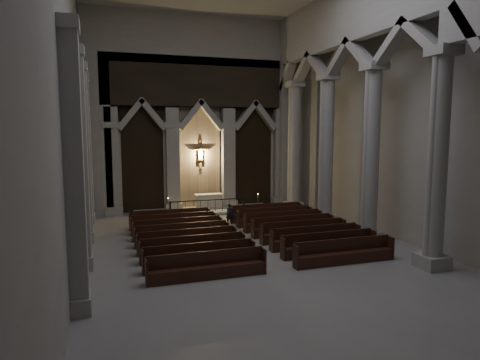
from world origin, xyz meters
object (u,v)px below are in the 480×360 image
at_px(altar_rail, 208,204).
at_px(candle_stand_right, 258,208).
at_px(candle_stand_left, 168,213).
at_px(pews, 244,236).
at_px(altar, 209,201).
at_px(worshipper, 230,214).

height_order(altar_rail, candle_stand_right, candle_stand_right).
height_order(altar_rail, candle_stand_left, candle_stand_left).
relative_size(candle_stand_left, pews, 0.13).
bearing_deg(candle_stand_right, candle_stand_left, 176.74).
bearing_deg(altar, candle_stand_right, -38.78).
bearing_deg(candle_stand_left, candle_stand_right, -3.26).
bearing_deg(altar, candle_stand_left, -148.32).
height_order(altar, candle_stand_right, candle_stand_right).
relative_size(candle_stand_left, candle_stand_right, 0.98).
distance_m(candle_stand_left, candle_stand_right, 5.36).
distance_m(altar, candle_stand_left, 3.32).
height_order(altar_rail, worshipper, worshipper).
bearing_deg(altar_rail, altar, 73.89).
height_order(altar, candle_stand_left, candle_stand_left).
distance_m(candle_stand_left, pews, 6.70).
relative_size(candle_stand_right, worshipper, 1.12).
distance_m(candle_stand_right, pews, 6.59).
bearing_deg(altar_rail, candle_stand_left, -167.90).
relative_size(altar_rail, candle_stand_right, 3.74).
distance_m(candle_stand_right, worshipper, 3.26).
relative_size(pews, worshipper, 8.61).
bearing_deg(worshipper, altar, 93.84).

